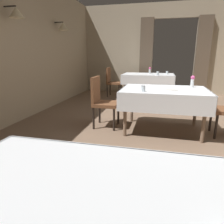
{
  "coord_description": "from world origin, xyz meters",
  "views": [
    {
      "loc": [
        -0.38,
        -3.4,
        1.29
      ],
      "look_at": [
        -1.3,
        0.49,
        0.19
      ],
      "focal_mm": 32.69,
      "sensor_mm": 36.0,
      "label": 1
    }
  ],
  "objects": [
    {
      "name": "flower_vase_far",
      "position": [
        -0.72,
        3.22,
        0.86
      ],
      "size": [
        0.07,
        0.07,
        0.2
      ],
      "color": "silver",
      "rests_on": "dining_table_far"
    },
    {
      "name": "wall_left",
      "position": [
        -3.2,
        0.0,
        1.51
      ],
      "size": [
        0.49,
        8.4,
        3.0
      ],
      "color": "tan",
      "rests_on": "ground"
    },
    {
      "name": "flower_vase_mid",
      "position": [
        0.17,
        0.44,
        0.86
      ],
      "size": [
        0.07,
        0.07,
        0.21
      ],
      "color": "silver",
      "rests_on": "dining_table_mid"
    },
    {
      "name": "glass_far_c",
      "position": [
        -0.47,
        2.75,
        0.8
      ],
      "size": [
        0.07,
        0.07,
        0.11
      ],
      "primitive_type": "cylinder",
      "color": "silver",
      "rests_on": "dining_table_far"
    },
    {
      "name": "chair_far_left",
      "position": [
        -1.92,
        3.09,
        0.52
      ],
      "size": [
        0.45,
        0.44,
        0.93
      ],
      "color": "black",
      "rests_on": "ground"
    },
    {
      "name": "glass_far_b",
      "position": [
        -0.2,
        3.11,
        0.8
      ],
      "size": [
        0.07,
        0.07,
        0.09
      ],
      "primitive_type": "cylinder",
      "color": "silver",
      "rests_on": "dining_table_far"
    },
    {
      "name": "ground",
      "position": [
        0.0,
        0.0,
        0.0
      ],
      "size": [
        10.08,
        10.08,
        0.0
      ],
      "primitive_type": "plane",
      "color": "#7A604C"
    },
    {
      "name": "chair_mid_left",
      "position": [
        -1.41,
        0.14,
        0.52
      ],
      "size": [
        0.44,
        0.44,
        0.93
      ],
      "color": "black",
      "rests_on": "ground"
    },
    {
      "name": "plate_mid_b",
      "position": [
        -0.19,
        -0.0,
        0.76
      ],
      "size": [
        0.21,
        0.21,
        0.01
      ],
      "primitive_type": "cylinder",
      "color": "white",
      "rests_on": "dining_table_mid"
    },
    {
      "name": "dining_table_mid",
      "position": [
        -0.3,
        0.16,
        0.66
      ],
      "size": [
        1.44,
        1.06,
        0.75
      ],
      "color": "#7A604C",
      "rests_on": "ground"
    },
    {
      "name": "glass_mid_c",
      "position": [
        -0.63,
        -0.19,
        0.8
      ],
      "size": [
        0.07,
        0.07,
        0.09
      ],
      "primitive_type": "cylinder",
      "color": "silver",
      "rests_on": "dining_table_mid"
    },
    {
      "name": "dining_table_near",
      "position": [
        -0.63,
        -2.77,
        0.67
      ],
      "size": [
        1.51,
        1.01,
        0.75
      ],
      "color": "#7A604C",
      "rests_on": "ground"
    },
    {
      "name": "dining_table_far",
      "position": [
        -0.75,
        3.09,
        0.66
      ],
      "size": [
        1.56,
        1.03,
        0.75
      ],
      "color": "#7A604C",
      "rests_on": "ground"
    },
    {
      "name": "wall_back",
      "position": [
        0.0,
        4.18,
        1.51
      ],
      "size": [
        6.4,
        0.27,
        3.0
      ],
      "color": "tan",
      "rests_on": "ground"
    }
  ]
}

